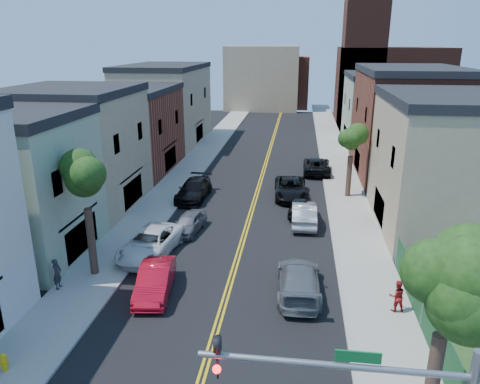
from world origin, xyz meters
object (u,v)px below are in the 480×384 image
(grey_car_left, at_px, (189,223))
(black_car_right, at_px, (300,206))
(grey_car_right, at_px, (299,280))
(pedestrian_left, at_px, (57,274))
(black_car_left, at_px, (194,190))
(red_sedan, at_px, (155,280))
(fire_hydrant, at_px, (4,361))
(black_suv_lane, at_px, (291,188))
(pedestrian_right, at_px, (397,296))
(white_pickup, at_px, (150,243))
(dark_car_right_far, at_px, (317,165))
(silver_car_right, at_px, (304,213))

(grey_car_left, relative_size, black_car_right, 1.00)
(grey_car_right, xyz_separation_m, pedestrian_left, (-12.90, -1.37, 0.20))
(black_car_left, bearing_deg, black_car_right, -14.28)
(red_sedan, relative_size, grey_car_right, 0.84)
(grey_car_left, bearing_deg, black_car_left, 107.74)
(grey_car_left, height_order, pedestrian_left, pedestrian_left)
(fire_hydrant, bearing_deg, red_sedan, 58.20)
(grey_car_right, bearing_deg, grey_car_left, -45.16)
(red_sedan, distance_m, grey_car_left, 8.33)
(black_suv_lane, bearing_deg, pedestrian_left, -128.82)
(black_car_left, xyz_separation_m, black_car_right, (9.03, -2.68, -0.13))
(grey_car_right, distance_m, pedestrian_right, 4.96)
(black_car_left, distance_m, pedestrian_left, 16.25)
(white_pickup, bearing_deg, grey_car_right, -13.54)
(black_car_left, xyz_separation_m, pedestrian_left, (-3.87, -15.78, 0.19))
(black_car_left, bearing_deg, dark_car_right_far, 43.78)
(grey_car_right, distance_m, fire_hydrant, 14.13)
(black_car_right, distance_m, dark_car_right_far, 12.26)
(white_pickup, relative_size, grey_car_left, 1.43)
(white_pickup, distance_m, dark_car_right_far, 23.16)
(red_sedan, height_order, white_pickup, white_pickup)
(grey_car_right, relative_size, fire_hydrant, 7.11)
(white_pickup, bearing_deg, fire_hydrant, -95.71)
(white_pickup, distance_m, fire_hydrant, 11.50)
(white_pickup, height_order, fire_hydrant, white_pickup)
(white_pickup, distance_m, pedestrian_left, 6.03)
(black_car_left, height_order, pedestrian_right, pedestrian_right)
(red_sedan, bearing_deg, black_car_right, 51.67)
(grey_car_right, bearing_deg, red_sedan, 5.58)
(white_pickup, xyz_separation_m, pedestrian_right, (14.09, -4.73, 0.17))
(grey_car_left, height_order, black_car_left, black_car_left)
(white_pickup, height_order, dark_car_right_far, white_pickup)
(white_pickup, height_order, pedestrian_left, pedestrian_left)
(white_pickup, distance_m, black_car_right, 12.44)
(black_car_right, xyz_separation_m, pedestrian_right, (4.79, -13.00, 0.29))
(black_car_left, height_order, fire_hydrant, black_car_left)
(silver_car_right, relative_size, pedestrian_right, 3.04)
(white_pickup, height_order, grey_car_left, white_pickup)
(black_suv_lane, distance_m, fire_hydrant, 26.06)
(black_car_left, xyz_separation_m, black_suv_lane, (8.23, 1.45, 0.00))
(silver_car_right, bearing_deg, grey_car_left, 16.48)
(black_car_left, distance_m, dark_car_right_far, 14.27)
(black_car_left, bearing_deg, pedestrian_left, -101.54)
(black_suv_lane, bearing_deg, black_car_right, -82.78)
(grey_car_right, bearing_deg, dark_car_right_far, -95.72)
(grey_car_left, height_order, black_suv_lane, black_suv_lane)
(silver_car_right, height_order, dark_car_right_far, silver_car_right)
(white_pickup, distance_m, pedestrian_right, 14.87)
(white_pickup, height_order, silver_car_right, silver_car_right)
(pedestrian_left, bearing_deg, white_pickup, -39.27)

